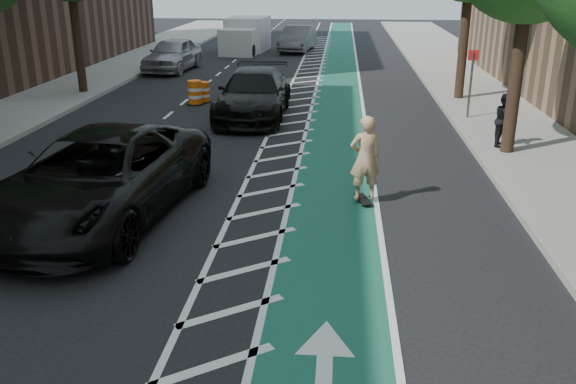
# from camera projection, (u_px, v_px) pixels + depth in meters

# --- Properties ---
(ground) EXTENTS (120.00, 120.00, 0.00)m
(ground) POSITION_uv_depth(u_px,v_px,m) (162.00, 267.00, 10.95)
(ground) COLOR black
(ground) RESTS_ON ground
(bike_lane) EXTENTS (2.00, 90.00, 0.01)m
(bike_lane) POSITION_uv_depth(u_px,v_px,m) (336.00, 132.00, 20.07)
(bike_lane) COLOR #164F37
(bike_lane) RESTS_ON ground
(buffer_strip) EXTENTS (1.40, 90.00, 0.01)m
(buffer_strip) POSITION_uv_depth(u_px,v_px,m) (291.00, 131.00, 20.19)
(buffer_strip) COLOR silver
(buffer_strip) RESTS_ON ground
(sidewalk_right) EXTENTS (5.00, 90.00, 0.15)m
(sidewalk_right) POSITION_uv_depth(u_px,v_px,m) (539.00, 135.00, 19.52)
(sidewalk_right) COLOR gray
(sidewalk_right) RESTS_ON ground
(curb_right) EXTENTS (0.12, 90.00, 0.16)m
(curb_right) POSITION_uv_depth(u_px,v_px,m) (461.00, 133.00, 19.71)
(curb_right) COLOR gray
(curb_right) RESTS_ON ground
(curb_left) EXTENTS (0.12, 90.00, 0.16)m
(curb_left) POSITION_uv_depth(u_px,v_px,m) (42.00, 124.00, 20.86)
(curb_left) COLOR gray
(curb_left) RESTS_ON ground
(sign_post) EXTENTS (0.35, 0.08, 2.47)m
(sign_post) POSITION_uv_depth(u_px,v_px,m) (471.00, 83.00, 21.11)
(sign_post) COLOR #4C4C4C
(sign_post) RESTS_ON ground
(skateboard) EXTENTS (0.40, 0.80, 0.10)m
(skateboard) POSITION_uv_depth(u_px,v_px,m) (363.00, 199.00, 13.96)
(skateboard) COLOR black
(skateboard) RESTS_ON ground
(skateboarder) EXTENTS (0.80, 0.63, 1.94)m
(skateboarder) POSITION_uv_depth(u_px,v_px,m) (365.00, 158.00, 13.62)
(skateboarder) COLOR tan
(skateboarder) RESTS_ON skateboard
(suv_near) EXTENTS (3.76, 6.92, 1.84)m
(suv_near) POSITION_uv_depth(u_px,v_px,m) (100.00, 177.00, 12.85)
(suv_near) COLOR black
(suv_near) RESTS_ON ground
(suv_far) EXTENTS (2.36, 5.80, 1.68)m
(suv_far) POSITION_uv_depth(u_px,v_px,m) (254.00, 94.00, 21.90)
(suv_far) COLOR black
(suv_far) RESTS_ON ground
(car_silver) EXTENTS (2.48, 5.22, 1.72)m
(car_silver) POSITION_uv_depth(u_px,v_px,m) (173.00, 54.00, 32.13)
(car_silver) COLOR #A3A4A9
(car_silver) RESTS_ON ground
(car_grey) EXTENTS (2.34, 5.14, 1.63)m
(car_grey) POSITION_uv_depth(u_px,v_px,m) (298.00, 39.00, 39.99)
(car_grey) COLOR #5E5D63
(car_grey) RESTS_ON ground
(pedestrian) EXTENTS (0.80, 0.90, 1.55)m
(pedestrian) POSITION_uv_depth(u_px,v_px,m) (505.00, 120.00, 17.74)
(pedestrian) COLOR black
(pedestrian) RESTS_ON sidewalk_right
(box_truck) EXTENTS (2.75, 5.37, 2.16)m
(box_truck) POSITION_uv_depth(u_px,v_px,m) (246.00, 36.00, 39.61)
(box_truck) COLOR silver
(box_truck) RESTS_ON ground
(barrel_a) EXTENTS (0.70, 0.70, 0.95)m
(barrel_a) POSITION_uv_depth(u_px,v_px,m) (100.00, 149.00, 16.55)
(barrel_a) COLOR #E6510C
(barrel_a) RESTS_ON ground
(barrel_b) EXTENTS (0.70, 0.70, 0.95)m
(barrel_b) POSITION_uv_depth(u_px,v_px,m) (195.00, 93.00, 24.12)
(barrel_b) COLOR #FF610D
(barrel_b) RESTS_ON ground
(barrel_c) EXTENTS (0.60, 0.60, 0.82)m
(barrel_c) POSITION_uv_depth(u_px,v_px,m) (204.00, 93.00, 24.59)
(barrel_c) COLOR #F05D0C
(barrel_c) RESTS_ON ground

